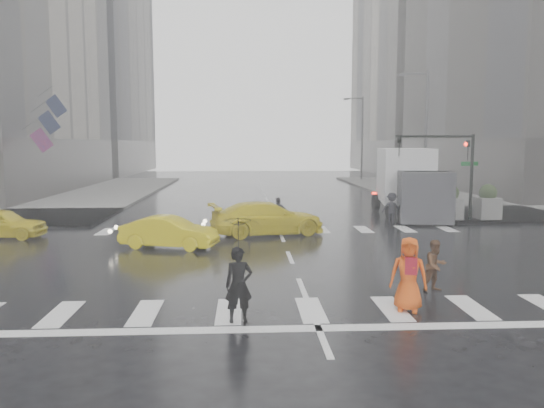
{
  "coord_description": "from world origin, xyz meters",
  "views": [
    {
      "loc": [
        -1.61,
        -18.49,
        4.05
      ],
      "look_at": [
        -0.54,
        2.0,
        1.69
      ],
      "focal_mm": 35.0,
      "sensor_mm": 36.0,
      "label": 1
    }
  ],
  "objects": [
    {
      "name": "taxi_rear",
      "position": [
        -0.6,
        4.79,
        0.74
      ],
      "size": [
        4.84,
        3.04,
        1.47
      ],
      "primitive_type": "imported",
      "rotation": [
        0.0,
        0.0,
        1.8
      ],
      "color": "yellow",
      "rests_on": "ground"
    },
    {
      "name": "pedestrian_far_b",
      "position": [
        5.85,
        7.77,
        0.78
      ],
      "size": [
        1.15,
        0.94,
        1.56
      ],
      "primitive_type": "imported",
      "rotation": [
        0.0,
        0.0,
        2.7
      ],
      "color": "black",
      "rests_on": "ground"
    },
    {
      "name": "building_ne_far",
      "position": [
        29.0,
        56.0,
        16.27
      ],
      "size": [
        26.05,
        26.05,
        36.0
      ],
      "color": "#AFA798",
      "rests_on": "ground"
    },
    {
      "name": "planter_west",
      "position": [
        7.0,
        8.2,
        0.98
      ],
      "size": [
        1.1,
        1.1,
        1.8
      ],
      "color": "slate",
      "rests_on": "ground"
    },
    {
      "name": "planter_east",
      "position": [
        11.0,
        8.2,
        0.98
      ],
      "size": [
        1.1,
        1.1,
        1.8
      ],
      "color": "slate",
      "rests_on": "ground"
    },
    {
      "name": "street_lamp_far",
      "position": [
        10.87,
        38.0,
        4.95
      ],
      "size": [
        2.15,
        0.22,
        9.0
      ],
      "color": "#59595B",
      "rests_on": "ground"
    },
    {
      "name": "pedestrian_black",
      "position": [
        -1.75,
        -6.8,
        1.59
      ],
      "size": [
        1.08,
        1.1,
        2.43
      ],
      "rotation": [
        0.0,
        0.0,
        0.14
      ],
      "color": "black",
      "rests_on": "ground"
    },
    {
      "name": "street_lamp_near",
      "position": [
        10.87,
        18.0,
        4.95
      ],
      "size": [
        2.15,
        0.22,
        9.0
      ],
      "color": "#59595B",
      "rests_on": "ground"
    },
    {
      "name": "planter_mid",
      "position": [
        9.0,
        8.2,
        0.98
      ],
      "size": [
        1.1,
        1.1,
        1.8
      ],
      "color": "slate",
      "rests_on": "ground"
    },
    {
      "name": "taxi_mid",
      "position": [
        -4.54,
        2.0,
        0.62
      ],
      "size": [
        3.94,
        2.2,
        1.23
      ],
      "primitive_type": "imported",
      "rotation": [
        0.0,
        0.0,
        1.32
      ],
      "color": "yellow",
      "rests_on": "ground"
    },
    {
      "name": "taxi_front",
      "position": [
        -12.07,
        4.54,
        0.64
      ],
      "size": [
        3.83,
        1.71,
        1.28
      ],
      "primitive_type": "imported",
      "rotation": [
        0.0,
        0.0,
        1.52
      ],
      "color": "yellow",
      "rests_on": "ground"
    },
    {
      "name": "flag_cluster",
      "position": [
        -15.08,
        18.5,
        5.64
      ],
      "size": [
        2.87,
        3.06,
        4.69
      ],
      "color": "#59595B",
      "rests_on": "ground"
    },
    {
      "name": "pedestrian_far_a",
      "position": [
        -0.05,
        5.57,
        0.79
      ],
      "size": [
        0.94,
        0.59,
        1.59
      ],
      "primitive_type": "imported",
      "rotation": [
        0.0,
        0.0,
        3.16
      ],
      "color": "black",
      "rests_on": "ground"
    },
    {
      "name": "pedestrian_brown",
      "position": [
        3.62,
        -4.52,
        0.72
      ],
      "size": [
        0.85,
        0.76,
        1.43
      ],
      "primitive_type": "imported",
      "rotation": [
        0.0,
        0.0,
        0.38
      ],
      "color": "#4C2F1B",
      "rests_on": "ground"
    },
    {
      "name": "traffic_signal_pole",
      "position": [
        9.01,
        8.01,
        3.22
      ],
      "size": [
        4.45,
        0.42,
        4.5
      ],
      "color": "black",
      "rests_on": "ground"
    },
    {
      "name": "ground",
      "position": [
        0.0,
        0.0,
        0.0
      ],
      "size": [
        120.0,
        120.0,
        0.0
      ],
      "primitive_type": "plane",
      "color": "black",
      "rests_on": "ground"
    },
    {
      "name": "road_markings",
      "position": [
        0.0,
        0.0,
        0.01
      ],
      "size": [
        18.0,
        48.0,
        0.01
      ],
      "primitive_type": null,
      "color": "silver",
      "rests_on": "ground"
    },
    {
      "name": "building_nw_far",
      "position": [
        -29.0,
        56.0,
        20.19
      ],
      "size": [
        26.05,
        26.05,
        44.0
      ],
      "color": "#5D5B56",
      "rests_on": "ground"
    },
    {
      "name": "box_truck",
      "position": [
        7.46,
        10.11,
        2.01
      ],
      "size": [
        2.65,
        7.07,
        3.76
      ],
      "rotation": [
        0.0,
        0.0,
        -0.16
      ],
      "color": "white",
      "rests_on": "ground"
    },
    {
      "name": "pedestrian_orange",
      "position": [
        2.34,
        -6.18,
        0.91
      ],
      "size": [
        1.02,
        0.83,
        1.81
      ],
      "rotation": [
        0.0,
        0.0,
        -0.33
      ],
      "color": "#DD4B0F",
      "rests_on": "ground"
    }
  ]
}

